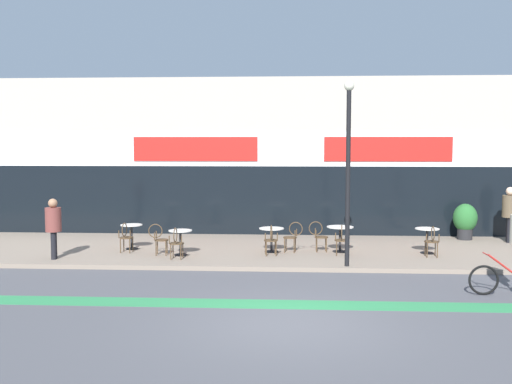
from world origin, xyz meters
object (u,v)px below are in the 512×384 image
bistro_table_3 (340,234)px  pedestrian_near_end (510,210)px  bistro_table_4 (427,235)px  cafe_chair_1_side (159,237)px  bistro_table_2 (271,235)px  planter_pot (465,220)px  cafe_chair_1_near (176,241)px  pedestrian_far_end (53,223)px  cafe_chair_4_near (432,239)px  lamp_post (348,159)px  cafe_chair_0_near (126,235)px  bistro_table_1 (180,237)px  cafe_chair_3_near (342,238)px  cafe_chair_2_side (293,235)px  cafe_chair_2_near (271,238)px  cafe_chair_3_side (319,234)px  bistro_table_0 (132,232)px

bistro_table_3 → pedestrian_near_end: (5.59, 2.02, 0.52)m
bistro_table_4 → cafe_chair_1_side: 7.79m
bistro_table_2 → planter_pot: size_ratio=0.61×
pedestrian_near_end → cafe_chair_1_side: bearing=26.5°
cafe_chair_1_near → planter_pot: planter_pot is taller
bistro_table_3 → bistro_table_4: bistro_table_3 is taller
bistro_table_3 → planter_pot: (4.34, 2.53, 0.11)m
pedestrian_near_end → pedestrian_far_end: bearing=26.5°
bistro_table_2 → cafe_chair_4_near: (4.54, -0.58, 0.01)m
lamp_post → pedestrian_near_end: size_ratio=2.67×
cafe_chair_1_side → cafe_chair_0_near: bearing=160.1°
bistro_table_4 → cafe_chair_4_near: (-0.00, -0.63, -0.01)m
bistro_table_1 → cafe_chair_0_near: (-1.67, 0.28, 0.00)m
bistro_table_1 → cafe_chair_4_near: size_ratio=0.80×
cafe_chair_3_near → pedestrian_near_end: bearing=-60.1°
pedestrian_far_end → planter_pot: bearing=-178.1°
bistro_table_3 → pedestrian_near_end: 5.97m
cafe_chair_2_side → pedestrian_near_end: size_ratio=0.50×
cafe_chair_1_side → cafe_chair_2_near: same height
cafe_chair_0_near → cafe_chair_4_near: size_ratio=1.00×
bistro_table_1 → cafe_chair_3_side: (3.99, 0.80, 0.00)m
cafe_chair_4_near → lamp_post: bearing=119.8°
cafe_chair_0_near → pedestrian_near_end: bearing=-74.0°
bistro_table_1 → planter_pot: 9.56m
cafe_chair_2_near → cafe_chair_2_side: (0.62, 0.61, 0.00)m
bistro_table_1 → pedestrian_near_end: size_ratio=0.40×
bistro_table_3 → cafe_chair_0_near: bearing=-175.2°
bistro_table_1 → cafe_chair_2_near: 2.60m
cafe_chair_0_near → cafe_chair_3_side: same height
pedestrian_near_end → cafe_chair_3_near: bearing=37.1°
bistro_table_1 → cafe_chair_0_near: cafe_chair_0_near is taller
cafe_chair_0_near → cafe_chair_2_near: (4.27, -0.23, 0.00)m
cafe_chair_1_side → cafe_chair_2_near: (3.22, 0.06, 0.00)m
cafe_chair_2_side → cafe_chair_3_near: size_ratio=1.00×
cafe_chair_1_side → cafe_chair_3_side: bearing=5.1°
bistro_table_0 → cafe_chair_3_near: size_ratio=0.83×
bistro_table_1 → cafe_chair_1_near: 0.63m
bistro_table_2 → cafe_chair_3_near: bearing=-13.9°
cafe_chair_2_side → cafe_chair_3_side: size_ratio=1.00×
bistro_table_1 → cafe_chair_2_side: cafe_chair_2_side is taller
cafe_chair_1_side → cafe_chair_2_side: 3.90m
bistro_table_1 → cafe_chair_3_near: bearing=2.2°
bistro_table_4 → lamp_post: bearing=-141.9°
cafe_chair_2_near → cafe_chair_3_near: bearing=-93.5°
cafe_chair_2_near → bistro_table_1: bearing=84.1°
cafe_chair_1_side → cafe_chair_2_near: 3.22m
cafe_chair_3_near → cafe_chair_4_near: size_ratio=1.00×
bistro_table_0 → bistro_table_2: (4.26, -0.23, -0.02)m
bistro_table_0 → cafe_chair_2_near: size_ratio=0.83×
cafe_chair_2_near → cafe_chair_3_side: 1.58m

